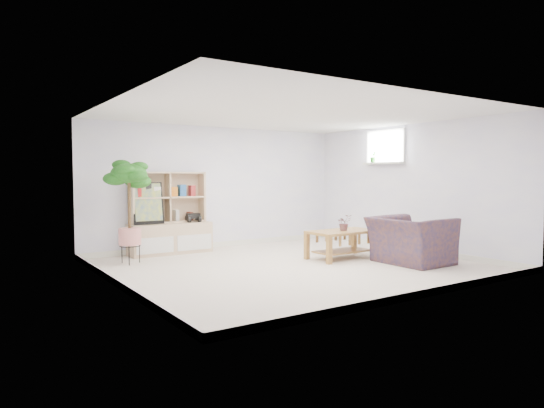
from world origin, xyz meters
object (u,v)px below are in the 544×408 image
coffee_table (342,244)px  storage_unit (170,213)px  armchair (411,237)px  floor_tree (129,212)px

coffee_table → storage_unit: bearing=135.3°
coffee_table → armchair: (0.61, -0.97, 0.19)m
storage_unit → coffee_table: size_ratio=1.26×
coffee_table → armchair: bearing=-59.1°
armchair → floor_tree: bearing=56.6°
coffee_table → floor_tree: size_ratio=0.70×
floor_tree → storage_unit: bearing=33.7°
coffee_table → armchair: armchair is taller
coffee_table → floor_tree: 3.62m
coffee_table → armchair: 1.16m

